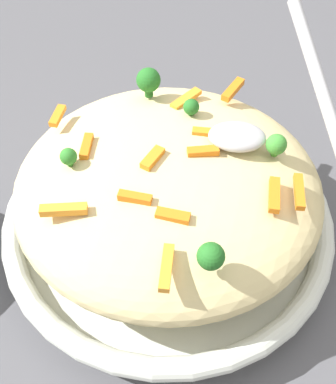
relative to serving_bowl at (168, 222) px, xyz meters
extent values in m
plane|color=#4C4C51|center=(0.00, 0.00, -0.03)|extent=(2.40, 2.40, 0.00)
cylinder|color=silver|center=(0.00, 0.00, -0.01)|extent=(0.33, 0.33, 0.03)
torus|color=silver|center=(0.00, 0.00, 0.01)|extent=(0.36, 0.36, 0.02)
torus|color=black|center=(0.00, 0.00, 0.02)|extent=(0.35, 0.35, 0.00)
ellipsoid|color=#DBC689|center=(0.00, 0.00, 0.06)|extent=(0.31, 0.30, 0.09)
cube|color=orange|center=(-0.10, 0.04, 0.10)|extent=(0.01, 0.04, 0.01)
cube|color=orange|center=(-0.06, -0.11, 0.10)|extent=(0.03, 0.04, 0.01)
cube|color=orange|center=(-0.04, -0.04, 0.10)|extent=(0.04, 0.01, 0.01)
cube|color=orange|center=(-0.03, -0.01, 0.11)|extent=(0.03, 0.01, 0.01)
cube|color=orange|center=(0.01, 0.01, 0.11)|extent=(0.02, 0.03, 0.01)
cube|color=orange|center=(-0.01, 0.12, 0.10)|extent=(0.01, 0.04, 0.01)
cube|color=orange|center=(0.03, 0.05, 0.11)|extent=(0.03, 0.01, 0.01)
cube|color=orange|center=(0.08, -0.01, 0.10)|extent=(0.01, 0.03, 0.01)
cube|color=orange|center=(-0.12, 0.03, 0.10)|extent=(0.01, 0.04, 0.01)
cube|color=orange|center=(-0.01, -0.09, 0.10)|extent=(0.03, 0.04, 0.01)
cube|color=orange|center=(0.09, 0.07, 0.10)|extent=(0.04, 0.01, 0.01)
cube|color=orange|center=(0.12, -0.05, 0.10)|extent=(0.01, 0.03, 0.01)
cube|color=orange|center=(-0.01, 0.07, 0.10)|extent=(0.03, 0.02, 0.01)
cylinder|color=#296820|center=(0.09, 0.01, 0.10)|extent=(0.01, 0.01, 0.01)
sphere|color=#2D7A28|center=(0.09, 0.01, 0.11)|extent=(0.02, 0.02, 0.02)
cylinder|color=#377928|center=(-0.10, -0.02, 0.10)|extent=(0.01, 0.01, 0.01)
sphere|color=#3D8E33|center=(-0.10, -0.02, 0.11)|extent=(0.02, 0.02, 0.02)
cylinder|color=#205B1C|center=(0.03, -0.10, 0.10)|extent=(0.01, 0.01, 0.01)
sphere|color=#236B23|center=(0.03, -0.10, 0.12)|extent=(0.03, 0.03, 0.03)
cylinder|color=#205B1C|center=(-0.02, -0.07, 0.10)|extent=(0.01, 0.01, 0.01)
sphere|color=#236B23|center=(-0.02, -0.07, 0.11)|extent=(0.02, 0.02, 0.02)
cylinder|color=#205B1C|center=(-0.04, 0.11, 0.10)|extent=(0.01, 0.01, 0.01)
sphere|color=#236B23|center=(-0.04, 0.11, 0.11)|extent=(0.02, 0.02, 0.02)
ellipsoid|color=#B7B7BC|center=(-0.07, -0.03, 0.11)|extent=(0.06, 0.04, 0.02)
cylinder|color=#B7B7BC|center=(-0.14, -0.05, 0.16)|extent=(0.07, 0.15, 0.10)
camera|label=1|loc=(-0.02, 0.32, 0.43)|focal=44.84mm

